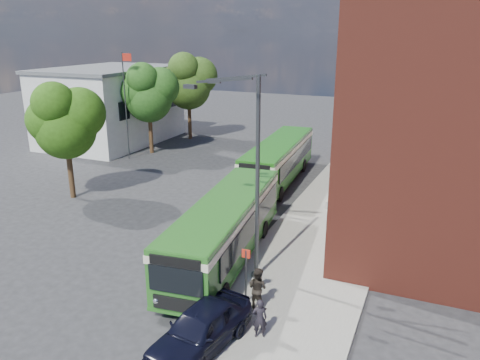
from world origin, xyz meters
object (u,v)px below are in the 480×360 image
at_px(street_lamp, 249,176).
at_px(bus_front, 225,225).
at_px(bus_rear, 279,157).
at_px(parked_car, 201,329).

relative_size(street_lamp, bus_front, 0.77).
bearing_deg(bus_front, bus_rear, 97.17).
distance_m(bus_rear, parked_car, 19.77).
xyz_separation_m(street_lamp, bus_rear, (-3.32, 14.00, -2.96)).
bearing_deg(parked_car, bus_rear, 110.73).
bearing_deg(bus_rear, street_lamp, -76.66).
relative_size(street_lamp, parked_car, 1.99).
height_order(street_lamp, parked_car, street_lamp).
bearing_deg(bus_front, parked_car, -72.18).
distance_m(street_lamp, bus_rear, 14.69).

